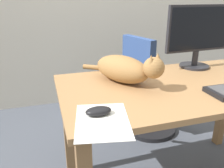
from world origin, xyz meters
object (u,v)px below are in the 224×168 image
object	(u,v)px
office_chair	(148,93)
cat	(125,69)
monitor	(198,34)
computer_mouse	(98,111)

from	to	relation	value
office_chair	cat	world-z (taller)	cat
office_chair	monitor	world-z (taller)	monitor
office_chair	cat	bearing A→B (deg)	-128.02
monitor	computer_mouse	size ratio (longest dim) A/B	4.37
cat	computer_mouse	size ratio (longest dim) A/B	4.98
office_chair	computer_mouse	size ratio (longest dim) A/B	8.18
office_chair	monitor	xyz separation A→B (m)	(0.13, -0.42, 0.58)
monitor	computer_mouse	world-z (taller)	monitor
office_chair	cat	distance (m)	0.83
office_chair	computer_mouse	distance (m)	1.18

